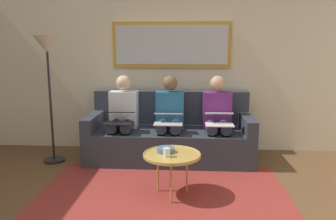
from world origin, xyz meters
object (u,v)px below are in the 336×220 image
at_px(person_middle, 170,116).
at_px(person_right, 123,115).
at_px(standing_lamp, 48,59).
at_px(framed_mirror, 172,45).
at_px(person_left, 217,116).
at_px(cup, 167,152).
at_px(bowl, 166,150).
at_px(coffee_table, 172,155).
at_px(couch, 170,136).
at_px(laptop_silver, 168,118).
at_px(laptop_white, 219,118).
at_px(laptop_black, 119,117).

height_order(person_middle, person_right, same).
bearing_deg(standing_lamp, person_middle, -172.69).
xyz_separation_m(framed_mirror, person_left, (-0.64, 0.46, -0.94)).
bearing_deg(cup, bowl, -82.22).
relative_size(coffee_table, person_right, 0.52).
distance_m(couch, framed_mirror, 1.30).
height_order(person_left, person_middle, same).
height_order(bowl, laptop_silver, laptop_silver).
bearing_deg(person_right, coffee_table, 122.43).
height_order(laptop_white, standing_lamp, standing_lamp).
height_order(laptop_white, person_right, person_right).
relative_size(laptop_black, standing_lamp, 0.22).
bearing_deg(person_middle, couch, -90.00).
xyz_separation_m(cup, person_left, (-0.60, -1.24, 0.12)).
bearing_deg(person_left, laptop_black, 10.89).
height_order(cup, person_middle, person_middle).
bearing_deg(bowl, person_right, -58.78).
bearing_deg(bowl, person_left, -119.48).
xyz_separation_m(coffee_table, laptop_white, (-0.55, -0.91, 0.20)).
height_order(couch, framed_mirror, framed_mirror).
xyz_separation_m(bowl, laptop_silver, (0.02, -0.84, 0.15)).
bearing_deg(person_right, person_left, 180.00).
relative_size(framed_mirror, laptop_black, 4.75).
relative_size(person_right, laptop_black, 3.18).
xyz_separation_m(person_right, laptop_black, (0.00, 0.25, 0.02)).
bearing_deg(coffee_table, framed_mirror, -86.79).
xyz_separation_m(coffee_table, laptop_black, (0.73, -0.90, 0.20)).
height_order(laptop_black, standing_lamp, standing_lamp).
height_order(person_right, standing_lamp, standing_lamp).
height_order(person_left, person_right, same).
height_order(laptop_silver, standing_lamp, standing_lamp).
relative_size(laptop_silver, person_right, 0.31).
bearing_deg(couch, laptop_silver, 90.00).
xyz_separation_m(person_left, person_middle, (0.64, 0.00, 0.00)).
bearing_deg(framed_mirror, laptop_silver, 90.00).
height_order(bowl, standing_lamp, standing_lamp).
bearing_deg(person_left, laptop_silver, 21.33).
relative_size(person_left, standing_lamp, 0.69).
xyz_separation_m(person_left, laptop_white, (0.00, 0.24, 0.02)).
distance_m(coffee_table, person_right, 1.37).
relative_size(couch, framed_mirror, 1.29).
relative_size(couch, bowl, 11.97).
bearing_deg(framed_mirror, cup, 91.44).
relative_size(framed_mirror, cup, 18.90).
xyz_separation_m(framed_mirror, laptop_black, (0.64, 0.70, -0.92)).
bearing_deg(laptop_silver, standing_lamp, -1.88).
bearing_deg(framed_mirror, person_middle, 90.00).
bearing_deg(coffee_table, couch, -85.77).
bearing_deg(person_middle, laptop_black, 21.04).
height_order(person_right, laptop_black, person_right).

